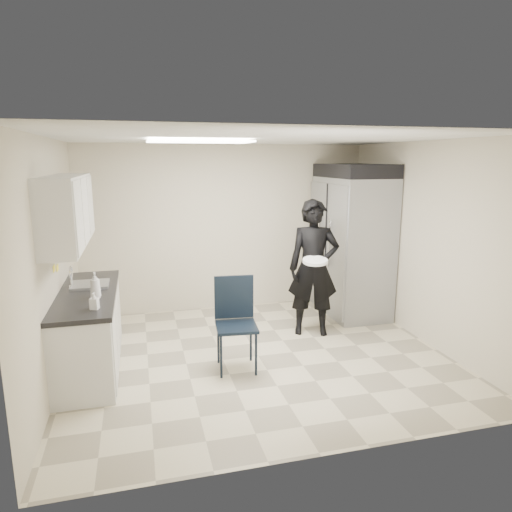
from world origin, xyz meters
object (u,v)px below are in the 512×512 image
object	(u,v)px
lower_counter	(90,332)
man_tuxedo	(313,268)
commercial_fridge	(352,246)
folding_chair	(236,327)

from	to	relation	value
lower_counter	man_tuxedo	bearing A→B (deg)	7.20
lower_counter	commercial_fridge	bearing A→B (deg)	15.88
commercial_fridge	folding_chair	size ratio (longest dim) A/B	2.05
commercial_fridge	lower_counter	bearing A→B (deg)	-164.12
lower_counter	folding_chair	bearing A→B (deg)	-16.25
lower_counter	man_tuxedo	distance (m)	2.94
lower_counter	folding_chair	world-z (taller)	folding_chair
commercial_fridge	man_tuxedo	xyz separation A→B (m)	(-0.91, -0.71, -0.12)
folding_chair	commercial_fridge	bearing A→B (deg)	40.98
lower_counter	folding_chair	distance (m)	1.69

